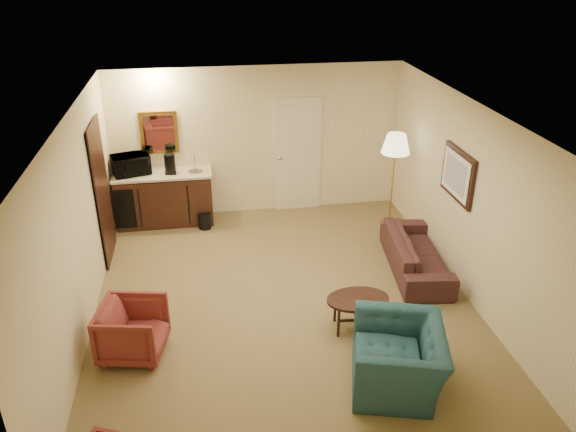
{
  "coord_description": "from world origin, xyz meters",
  "views": [
    {
      "loc": [
        -0.95,
        -6.26,
        4.39
      ],
      "look_at": [
        0.13,
        0.5,
        1.05
      ],
      "focal_mm": 35.0,
      "sensor_mm": 36.0,
      "label": 1
    }
  ],
  "objects_px": {
    "sofa": "(417,248)",
    "coffee_maker": "(170,164)",
    "teal_armchair": "(399,349)",
    "floor_lamp": "(392,184)",
    "rose_chair_near": "(132,328)",
    "wetbar_cabinet": "(165,198)",
    "coffee_table": "(357,313)",
    "microwave": "(130,162)",
    "waste_bin": "(205,221)"
  },
  "relations": [
    {
      "from": "wetbar_cabinet",
      "to": "coffee_maker",
      "type": "distance_m",
      "value": 0.64
    },
    {
      "from": "waste_bin",
      "to": "coffee_maker",
      "type": "relative_size",
      "value": 0.81
    },
    {
      "from": "waste_bin",
      "to": "microwave",
      "type": "relative_size",
      "value": 0.46
    },
    {
      "from": "wetbar_cabinet",
      "to": "coffee_table",
      "type": "height_order",
      "value": "wetbar_cabinet"
    },
    {
      "from": "floor_lamp",
      "to": "rose_chair_near",
      "type": "bearing_deg",
      "value": -147.1
    },
    {
      "from": "teal_armchair",
      "to": "sofa",
      "type": "bearing_deg",
      "value": 169.93
    },
    {
      "from": "teal_armchair",
      "to": "waste_bin",
      "type": "xyz_separation_m",
      "value": [
        -1.98,
        4.14,
        -0.34
      ]
    },
    {
      "from": "microwave",
      "to": "floor_lamp",
      "type": "bearing_deg",
      "value": -30.33
    },
    {
      "from": "teal_armchair",
      "to": "rose_chair_near",
      "type": "relative_size",
      "value": 1.49
    },
    {
      "from": "wetbar_cabinet",
      "to": "rose_chair_near",
      "type": "distance_m",
      "value": 3.48
    },
    {
      "from": "sofa",
      "to": "microwave",
      "type": "xyz_separation_m",
      "value": [
        -4.21,
        2.23,
        0.76
      ]
    },
    {
      "from": "teal_armchair",
      "to": "microwave",
      "type": "relative_size",
      "value": 1.84
    },
    {
      "from": "teal_armchair",
      "to": "microwave",
      "type": "xyz_separation_m",
      "value": [
        -3.13,
        4.51,
        0.64
      ]
    },
    {
      "from": "wetbar_cabinet",
      "to": "sofa",
      "type": "relative_size",
      "value": 0.89
    },
    {
      "from": "floor_lamp",
      "to": "coffee_maker",
      "type": "bearing_deg",
      "value": 166.21
    },
    {
      "from": "rose_chair_near",
      "to": "wetbar_cabinet",
      "type": "bearing_deg",
      "value": 6.96
    },
    {
      "from": "microwave",
      "to": "sofa",
      "type": "bearing_deg",
      "value": -45.44
    },
    {
      "from": "wetbar_cabinet",
      "to": "waste_bin",
      "type": "bearing_deg",
      "value": -26.17
    },
    {
      "from": "microwave",
      "to": "teal_armchair",
      "type": "bearing_deg",
      "value": -72.71
    },
    {
      "from": "coffee_table",
      "to": "microwave",
      "type": "height_order",
      "value": "microwave"
    },
    {
      "from": "sofa",
      "to": "coffee_maker",
      "type": "relative_size",
      "value": 5.5
    },
    {
      "from": "teal_armchair",
      "to": "rose_chair_near",
      "type": "bearing_deg",
      "value": -93.65
    },
    {
      "from": "wetbar_cabinet",
      "to": "coffee_table",
      "type": "distance_m",
      "value": 4.22
    },
    {
      "from": "waste_bin",
      "to": "microwave",
      "type": "height_order",
      "value": "microwave"
    },
    {
      "from": "coffee_table",
      "to": "coffee_maker",
      "type": "bearing_deg",
      "value": 124.43
    },
    {
      "from": "rose_chair_near",
      "to": "floor_lamp",
      "type": "distance_m",
      "value": 4.75
    },
    {
      "from": "wetbar_cabinet",
      "to": "floor_lamp",
      "type": "xyz_separation_m",
      "value": [
        3.72,
        -0.91,
        0.4
      ]
    },
    {
      "from": "teal_armchair",
      "to": "waste_bin",
      "type": "relative_size",
      "value": 4.04
    },
    {
      "from": "sofa",
      "to": "floor_lamp",
      "type": "relative_size",
      "value": 1.08
    },
    {
      "from": "rose_chair_near",
      "to": "coffee_table",
      "type": "height_order",
      "value": "rose_chair_near"
    },
    {
      "from": "teal_armchair",
      "to": "coffee_table",
      "type": "relative_size",
      "value": 1.39
    },
    {
      "from": "sofa",
      "to": "teal_armchair",
      "type": "distance_m",
      "value": 2.52
    },
    {
      "from": "wetbar_cabinet",
      "to": "floor_lamp",
      "type": "relative_size",
      "value": 0.96
    },
    {
      "from": "teal_armchair",
      "to": "floor_lamp",
      "type": "bearing_deg",
      "value": 178.13
    },
    {
      "from": "wetbar_cabinet",
      "to": "coffee_table",
      "type": "xyz_separation_m",
      "value": [
        2.47,
        -3.42,
        -0.23
      ]
    },
    {
      "from": "teal_armchair",
      "to": "coffee_table",
      "type": "bearing_deg",
      "value": -155.76
    },
    {
      "from": "teal_armchair",
      "to": "coffee_maker",
      "type": "relative_size",
      "value": 3.25
    },
    {
      "from": "teal_armchair",
      "to": "floor_lamp",
      "type": "height_order",
      "value": "floor_lamp"
    },
    {
      "from": "coffee_maker",
      "to": "sofa",
      "type": "bearing_deg",
      "value": -11.56
    },
    {
      "from": "coffee_maker",
      "to": "rose_chair_near",
      "type": "bearing_deg",
      "value": -77.0
    },
    {
      "from": "sofa",
      "to": "coffee_table",
      "type": "relative_size",
      "value": 2.35
    },
    {
      "from": "waste_bin",
      "to": "coffee_maker",
      "type": "bearing_deg",
      "value": 150.11
    },
    {
      "from": "teal_armchair",
      "to": "coffee_maker",
      "type": "height_order",
      "value": "coffee_maker"
    },
    {
      "from": "rose_chair_near",
      "to": "floor_lamp",
      "type": "relative_size",
      "value": 0.43
    },
    {
      "from": "sofa",
      "to": "floor_lamp",
      "type": "distance_m",
      "value": 1.36
    },
    {
      "from": "rose_chair_near",
      "to": "sofa",
      "type": "bearing_deg",
      "value": -60.76
    },
    {
      "from": "rose_chair_near",
      "to": "microwave",
      "type": "relative_size",
      "value": 1.23
    },
    {
      "from": "floor_lamp",
      "to": "coffee_maker",
      "type": "xyz_separation_m",
      "value": [
        -3.58,
        0.88,
        0.23
      ]
    },
    {
      "from": "microwave",
      "to": "waste_bin",
      "type": "bearing_deg",
      "value": -35.49
    },
    {
      "from": "waste_bin",
      "to": "coffee_maker",
      "type": "xyz_separation_m",
      "value": [
        -0.51,
        0.29,
        0.95
      ]
    }
  ]
}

